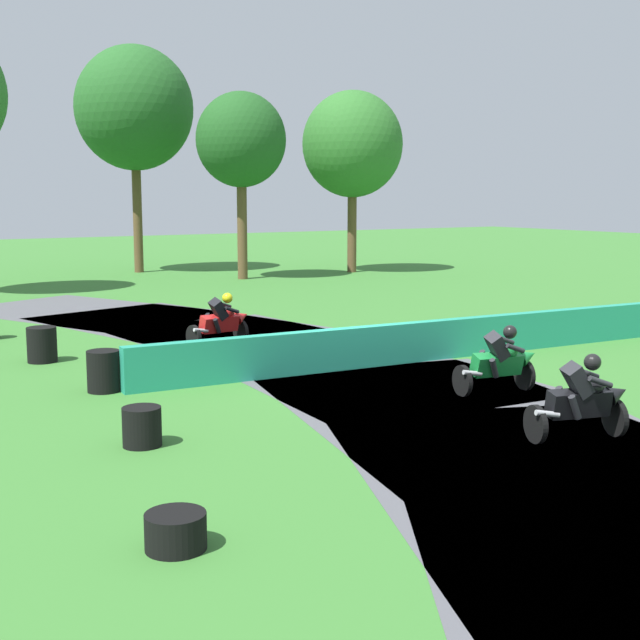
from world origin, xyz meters
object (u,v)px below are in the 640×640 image
object	(u,v)px
motorcycle_chase_green	(501,361)
tire_stack_near	(176,531)
tire_stack_mid_a	(142,427)
tire_stack_far	(42,345)
tire_stack_mid_b	(103,371)
motorcycle_lead_black	(583,399)
motorcycle_trailing_red	(222,320)

from	to	relation	value
motorcycle_chase_green	tire_stack_near	xyz separation A→B (m)	(-8.03, -3.53, -0.44)
tire_stack_mid_a	tire_stack_far	size ratio (longest dim) A/B	0.75
tire_stack_far	motorcycle_chase_green	bearing A→B (deg)	-49.14
tire_stack_near	tire_stack_mid_b	bearing A→B (deg)	78.04
motorcycle_chase_green	tire_stack_near	bearing A→B (deg)	-156.25
tire_stack_near	tire_stack_mid_a	bearing A→B (deg)	75.25
motorcycle_lead_black	tire_stack_far	world-z (taller)	motorcycle_lead_black
tire_stack_far	tire_stack_mid_b	bearing A→B (deg)	-85.42
tire_stack_far	motorcycle_trailing_red	bearing A→B (deg)	-3.12
tire_stack_mid_b	tire_stack_far	bearing A→B (deg)	94.58
motorcycle_chase_green	tire_stack_mid_b	bearing A→B (deg)	147.15
tire_stack_mid_a	tire_stack_far	distance (m)	7.45
motorcycle_lead_black	tire_stack_mid_a	world-z (taller)	motorcycle_lead_black
tire_stack_mid_b	motorcycle_trailing_red	bearing A→B (deg)	39.47
tire_stack_near	motorcycle_lead_black	bearing A→B (deg)	4.55
motorcycle_lead_black	tire_stack_mid_b	distance (m)	8.87
motorcycle_chase_green	tire_stack_mid_b	distance (m)	7.63
motorcycle_trailing_red	tire_stack_mid_b	distance (m)	5.30
motorcycle_trailing_red	tire_stack_mid_a	bearing A→B (deg)	-123.13
motorcycle_lead_black	motorcycle_chase_green	bearing A→B (deg)	69.51
motorcycle_chase_green	motorcycle_trailing_red	xyz separation A→B (m)	(-2.32, 7.50, 0.00)
motorcycle_lead_black	tire_stack_mid_b	world-z (taller)	motorcycle_lead_black
tire_stack_near	tire_stack_far	world-z (taller)	tire_stack_far
tire_stack_mid_a	tire_stack_mid_b	xyz separation A→B (m)	(0.62, 3.84, 0.10)
tire_stack_near	tire_stack_mid_a	distance (m)	3.96
motorcycle_chase_green	tire_stack_mid_b	size ratio (longest dim) A/B	2.13
tire_stack_far	tire_stack_mid_a	bearing A→B (deg)	-92.53
tire_stack_near	tire_stack_mid_b	xyz separation A→B (m)	(1.62, 7.67, 0.20)
motorcycle_chase_green	tire_stack_mid_b	xyz separation A→B (m)	(-6.40, 4.13, -0.24)
motorcycle_trailing_red	tire_stack_mid_a	size ratio (longest dim) A/B	2.82
motorcycle_chase_green	tire_stack_mid_a	xyz separation A→B (m)	(-7.02, 0.29, -0.34)
tire_stack_mid_b	tire_stack_far	size ratio (longest dim) A/B	1.00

